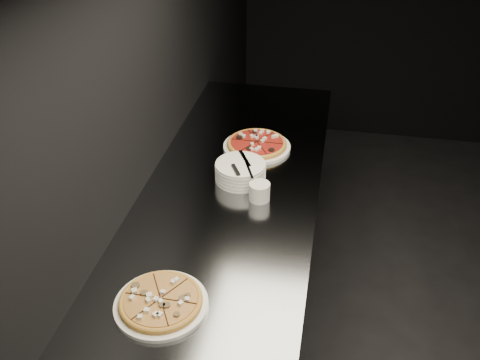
% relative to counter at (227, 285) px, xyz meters
% --- Properties ---
extents(wall_left, '(0.02, 5.00, 2.80)m').
position_rel_counter_xyz_m(wall_left, '(-0.37, 0.00, 0.94)').
color(wall_left, black).
rests_on(wall_left, floor).
extents(counter, '(0.74, 2.44, 0.92)m').
position_rel_counter_xyz_m(counter, '(0.00, 0.00, 0.00)').
color(counter, slate).
rests_on(counter, floor).
extents(pizza_mushroom, '(0.30, 0.30, 0.04)m').
position_rel_counter_xyz_m(pizza_mushroom, '(-0.08, -0.59, 0.48)').
color(pizza_mushroom, white).
rests_on(pizza_mushroom, counter).
extents(pizza_tomato, '(0.32, 0.32, 0.04)m').
position_rel_counter_xyz_m(pizza_tomato, '(0.05, 0.47, 0.48)').
color(pizza_tomato, white).
rests_on(pizza_tomato, counter).
extents(plate_stack, '(0.22, 0.22, 0.08)m').
position_rel_counter_xyz_m(plate_stack, '(0.03, 0.19, 0.50)').
color(plate_stack, white).
rests_on(plate_stack, counter).
extents(cutlery, '(0.09, 0.23, 0.01)m').
position_rel_counter_xyz_m(cutlery, '(0.03, 0.17, 0.54)').
color(cutlery, '#B5B8BC').
rests_on(cutlery, plate_stack).
extents(ramekin, '(0.09, 0.09, 0.08)m').
position_rel_counter_xyz_m(ramekin, '(0.13, 0.05, 0.50)').
color(ramekin, silver).
rests_on(ramekin, counter).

